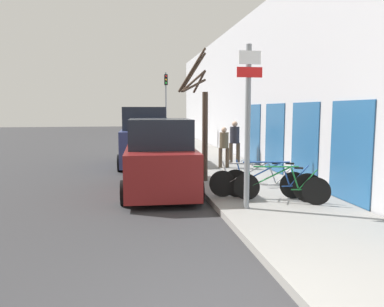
{
  "coord_description": "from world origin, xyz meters",
  "views": [
    {
      "loc": [
        -1.01,
        -3.7,
        2.37
      ],
      "look_at": [
        0.72,
        6.37,
        1.18
      ],
      "focal_mm": 35.0,
      "sensor_mm": 36.0,
      "label": 1
    }
  ],
  "objects": [
    {
      "name": "ground_plane",
      "position": [
        0.0,
        11.2,
        0.0
      ],
      "size": [
        80.0,
        80.0,
        0.0
      ],
      "primitive_type": "plane",
      "color": "#333335"
    },
    {
      "name": "sidewalk_curb",
      "position": [
        2.6,
        14.0,
        0.07
      ],
      "size": [
        3.2,
        32.0,
        0.15
      ],
      "color": "gray",
      "rests_on": "ground"
    },
    {
      "name": "building_facade",
      "position": [
        4.35,
        13.89,
        3.22
      ],
      "size": [
        0.23,
        32.0,
        6.5
      ],
      "color": "#BCBCC1",
      "rests_on": "ground"
    },
    {
      "name": "signpost",
      "position": [
        1.61,
        4.26,
        2.09
      ],
      "size": [
        0.57,
        0.14,
        3.64
      ],
      "color": "gray",
      "rests_on": "sidewalk_curb"
    },
    {
      "name": "bicycle_0",
      "position": [
        2.59,
        4.65,
        0.54
      ],
      "size": [
        2.05,
        1.12,
        0.91
      ],
      "rotation": [
        0.0,
        0.0,
        1.08
      ],
      "color": "black",
      "rests_on": "sidewalk_curb"
    },
    {
      "name": "bicycle_1",
      "position": [
        2.47,
        4.95,
        0.57
      ],
      "size": [
        2.18,
        1.23,
        0.98
      ],
      "rotation": [
        0.0,
        0.0,
        1.07
      ],
      "color": "black",
      "rests_on": "sidewalk_curb"
    },
    {
      "name": "bicycle_2",
      "position": [
        2.21,
        5.21,
        0.55
      ],
      "size": [
        2.38,
        0.76,
        0.94
      ],
      "rotation": [
        0.0,
        0.0,
        1.29
      ],
      "color": "black",
      "rests_on": "sidewalk_curb"
    },
    {
      "name": "parked_car_0",
      "position": [
        -0.13,
        6.81,
        0.97
      ],
      "size": [
        2.2,
        4.22,
        2.12
      ],
      "rotation": [
        0.0,
        0.0,
        -0.04
      ],
      "color": "maroon",
      "rests_on": "ground"
    },
    {
      "name": "parked_car_1",
      "position": [
        -0.32,
        12.21,
        1.13
      ],
      "size": [
        2.24,
        4.66,
        2.49
      ],
      "rotation": [
        0.0,
        0.0,
        -0.04
      ],
      "color": "navy",
      "rests_on": "ground"
    },
    {
      "name": "pedestrian_near",
      "position": [
        3.34,
        11.19,
        1.17
      ],
      "size": [
        0.46,
        0.39,
        1.76
      ],
      "rotation": [
        0.0,
        0.0,
        3.02
      ],
      "color": "#4C3D2D",
      "rests_on": "sidewalk_curb"
    },
    {
      "name": "pedestrian_far",
      "position": [
        2.63,
        10.21,
        1.06
      ],
      "size": [
        0.41,
        0.35,
        1.57
      ],
      "rotation": [
        0.0,
        0.0,
        -0.13
      ],
      "color": "#4C3D2D",
      "rests_on": "sidewalk_curb"
    },
    {
      "name": "street_tree",
      "position": [
        1.28,
        7.7,
        1.99
      ],
      "size": [
        0.92,
        0.71,
        4.11
      ],
      "color": "#3D2D23",
      "rests_on": "sidewalk_curb"
    },
    {
      "name": "traffic_light",
      "position": [
        1.34,
        19.43,
        3.03
      ],
      "size": [
        0.2,
        0.3,
        4.5
      ],
      "color": "gray",
      "rests_on": "sidewalk_curb"
    }
  ]
}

